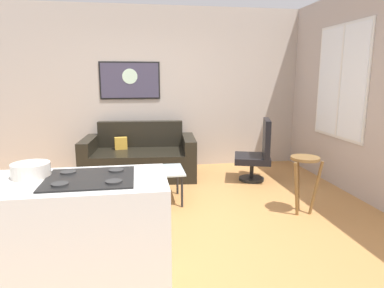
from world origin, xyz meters
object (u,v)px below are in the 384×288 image
armchair (258,152)px  bar_stool (304,170)px  wall_painting (130,80)px  couch (140,159)px  mixing_bowl (31,170)px  coffee_table (146,173)px

armchair → bar_stool: armchair is taller
wall_painting → bar_stool: bearing=-50.1°
armchair → couch: bearing=163.9°
couch → bar_stool: 2.68m
bar_stool → mixing_bowl: size_ratio=2.64×
coffee_table → bar_stool: (1.85, -0.66, 0.15)m
armchair → bar_stool: 1.35m
armchair → wall_painting: wall_painting is taller
coffee_table → mixing_bowl: 2.08m
couch → mixing_bowl: size_ratio=7.04×
couch → coffee_table: couch is taller
couch → bar_stool: couch is taller
couch → coffee_table: size_ratio=1.89×
coffee_table → wall_painting: wall_painting is taller
armchair → mixing_bowl: mixing_bowl is taller
wall_painting → mixing_bowl: bearing=-100.2°
coffee_table → mixing_bowl: mixing_bowl is taller
mixing_bowl → wall_painting: (0.65, 3.59, 0.57)m
coffee_table → armchair: bearing=21.1°
coffee_table → mixing_bowl: bearing=-114.7°
wall_painting → armchair: bearing=-29.3°
bar_stool → couch: bearing=135.6°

